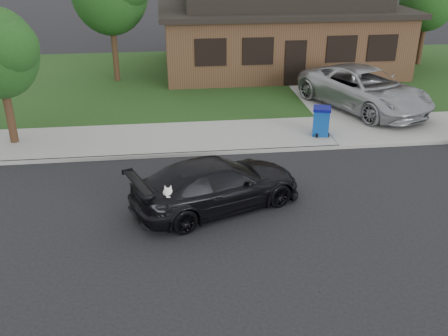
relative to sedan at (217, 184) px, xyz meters
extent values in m
plane|color=black|center=(0.89, 0.02, -0.68)|extent=(120.00, 120.00, 0.00)
cube|color=gray|center=(0.89, 5.02, -0.62)|extent=(60.00, 3.00, 0.12)
cube|color=gray|center=(0.89, 3.52, -0.62)|extent=(60.00, 0.12, 0.12)
cube|color=#193814|center=(0.89, 13.02, -0.62)|extent=(60.00, 13.00, 0.13)
cube|color=gray|center=(6.89, 10.02, -0.61)|extent=(4.50, 13.00, 0.14)
imported|color=black|center=(0.01, 0.00, 0.00)|extent=(5.07, 3.53, 1.36)
ellipsoid|color=white|center=(-1.30, -0.81, 0.26)|extent=(0.34, 0.40, 0.30)
sphere|color=white|center=(-1.30, -1.04, 0.36)|extent=(0.26, 0.26, 0.26)
cube|color=white|center=(-1.30, -1.17, 0.32)|extent=(0.09, 0.12, 0.08)
sphere|color=black|center=(-1.30, -1.23, 0.32)|extent=(0.04, 0.04, 0.04)
cone|color=white|center=(-1.36, -0.99, 0.50)|extent=(0.11, 0.11, 0.14)
cone|color=white|center=(-1.23, -0.99, 0.50)|extent=(0.11, 0.11, 0.14)
imported|color=#9EA0A5|center=(6.88, 7.30, 0.29)|extent=(4.90, 6.59, 1.66)
cube|color=#0D4092|center=(4.27, 4.62, -0.10)|extent=(0.71, 0.71, 0.93)
cube|color=#080C65|center=(4.27, 4.62, 0.42)|extent=(0.78, 0.78, 0.10)
cylinder|color=black|center=(4.06, 4.33, -0.49)|extent=(0.09, 0.15, 0.15)
cylinder|color=black|center=(4.48, 4.33, -0.49)|extent=(0.09, 0.15, 0.15)
cube|color=#422B1C|center=(4.89, 15.02, 0.95)|extent=(12.00, 8.00, 3.00)
cube|color=black|center=(4.89, 15.02, 2.57)|extent=(12.60, 8.60, 0.25)
cube|color=black|center=(4.89, 10.99, 0.55)|extent=(1.00, 0.06, 2.10)
cube|color=black|center=(0.89, 11.00, 1.15)|extent=(1.30, 0.05, 1.10)
cube|color=black|center=(3.09, 11.00, 1.15)|extent=(1.30, 0.05, 1.10)
cube|color=black|center=(7.09, 11.00, 1.15)|extent=(1.30, 0.05, 1.10)
cube|color=black|center=(9.09, 11.00, 1.15)|extent=(1.30, 0.05, 1.10)
cylinder|color=#332114|center=(-3.61, 13.02, 0.68)|extent=(0.28, 0.28, 2.48)
cylinder|color=#332114|center=(12.89, 14.52, 0.46)|extent=(0.28, 0.28, 2.03)
cylinder|color=#332114|center=(-6.61, 5.22, 0.34)|extent=(0.28, 0.28, 1.80)
sphere|color=#26591E|center=(-6.09, 4.83, 2.80)|extent=(1.82, 1.82, 1.82)
camera|label=1|loc=(-1.21, -11.82, 6.07)|focal=40.00mm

